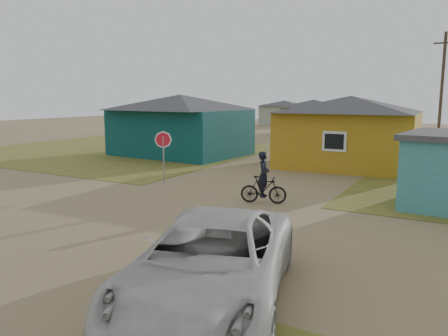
# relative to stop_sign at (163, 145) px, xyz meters

# --- Properties ---
(ground) EXTENTS (120.00, 120.00, 0.00)m
(ground) POSITION_rel_stop_sign_xyz_m (3.49, -4.99, -1.73)
(ground) COLOR #8D7751
(grass_nw) EXTENTS (20.00, 18.00, 0.00)m
(grass_nw) POSITION_rel_stop_sign_xyz_m (-10.51, 8.01, -1.72)
(grass_nw) COLOR olive
(grass_nw) RESTS_ON ground
(house_teal) EXTENTS (8.93, 7.08, 4.00)m
(house_teal) POSITION_rel_stop_sign_xyz_m (-5.01, 8.51, 0.33)
(house_teal) COLOR #0A393A
(house_teal) RESTS_ON ground
(house_yellow) EXTENTS (7.72, 6.76, 3.90)m
(house_yellow) POSITION_rel_stop_sign_xyz_m (5.99, 9.00, 0.27)
(house_yellow) COLOR #AF831B
(house_yellow) RESTS_ON ground
(house_pale_west) EXTENTS (7.04, 6.15, 3.60)m
(house_pale_west) POSITION_rel_stop_sign_xyz_m (-2.51, 29.01, 0.13)
(house_pale_west) COLOR #949C86
(house_pale_west) RESTS_ON ground
(house_pale_north) EXTENTS (6.28, 5.81, 3.40)m
(house_pale_north) POSITION_rel_stop_sign_xyz_m (-10.51, 41.01, 0.02)
(house_pale_north) COLOR #949C86
(house_pale_north) RESTS_ON ground
(utility_pole_near) EXTENTS (1.40, 0.20, 8.00)m
(utility_pole_near) POSITION_rel_stop_sign_xyz_m (9.99, 17.01, 2.41)
(utility_pole_near) COLOR #46362A
(utility_pole_near) RESTS_ON ground
(stop_sign) EXTENTS (0.76, 0.20, 2.34)m
(stop_sign) POSITION_rel_stop_sign_xyz_m (0.00, 0.00, 0.00)
(stop_sign) COLOR gray
(stop_sign) RESTS_ON ground
(cyclist) EXTENTS (1.74, 0.93, 1.89)m
(cyclist) POSITION_rel_stop_sign_xyz_m (5.44, -1.27, -1.04)
(cyclist) COLOR black
(cyclist) RESTS_ON ground
(vehicle) EXTENTS (4.21, 6.29, 1.60)m
(vehicle) POSITION_rel_stop_sign_xyz_m (7.81, -8.90, -0.93)
(vehicle) COLOR beige
(vehicle) RESTS_ON ground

